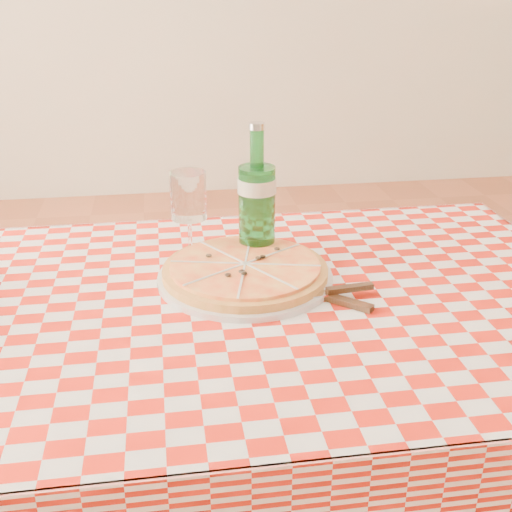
# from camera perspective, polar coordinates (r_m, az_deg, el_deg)

# --- Properties ---
(dining_table) EXTENTS (1.20, 0.80, 0.75)m
(dining_table) POSITION_cam_1_polar(r_m,az_deg,el_deg) (1.27, 1.31, -7.59)
(dining_table) COLOR brown
(dining_table) RESTS_ON ground
(tablecloth) EXTENTS (1.30, 0.90, 0.01)m
(tablecloth) POSITION_cam_1_polar(r_m,az_deg,el_deg) (1.22, 1.35, -3.81)
(tablecloth) COLOR #9B1409
(tablecloth) RESTS_ON dining_table
(pizza_plate) EXTENTS (0.42, 0.42, 0.05)m
(pizza_plate) POSITION_cam_1_polar(r_m,az_deg,el_deg) (1.28, -0.97, -1.24)
(pizza_plate) COLOR #C28D40
(pizza_plate) RESTS_ON tablecloth
(water_bottle) EXTENTS (0.09, 0.09, 0.29)m
(water_bottle) POSITION_cam_1_polar(r_m,az_deg,el_deg) (1.34, 0.08, 5.69)
(water_bottle) COLOR #1A6826
(water_bottle) RESTS_ON tablecloth
(wine_glass) EXTENTS (0.08, 0.08, 0.19)m
(wine_glass) POSITION_cam_1_polar(r_m,az_deg,el_deg) (1.35, -5.96, 3.51)
(wine_glass) COLOR white
(wine_glass) RESTS_ON tablecloth
(cutlery) EXTENTS (0.27, 0.25, 0.03)m
(cutlery) POSITION_cam_1_polar(r_m,az_deg,el_deg) (1.21, 6.30, -3.35)
(cutlery) COLOR silver
(cutlery) RESTS_ON tablecloth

